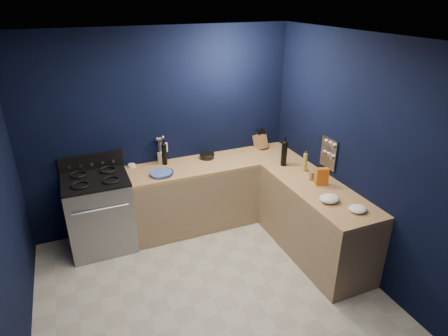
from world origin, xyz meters
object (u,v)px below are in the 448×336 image
knife_block (260,141)px  crouton_bag (322,177)px  gas_range (100,214)px  utensil_crock (162,157)px  plate_stack (161,173)px

knife_block → crouton_bag: knife_block is taller
gas_range → crouton_bag: bearing=-24.0°
utensil_crock → knife_block: 1.44m
gas_range → utensil_crock: (0.88, 0.27, 0.51)m
plate_stack → crouton_bag: crouton_bag is taller
plate_stack → utensil_crock: size_ratio=2.11×
plate_stack → crouton_bag: size_ratio=1.34×
gas_range → plate_stack: 0.90m
utensil_crock → knife_block: knife_block is taller
gas_range → utensil_crock: bearing=17.1°
plate_stack → knife_block: knife_block is taller
crouton_bag → knife_block: bearing=114.8°
utensil_crock → gas_range: bearing=-162.9°
utensil_crock → crouton_bag: size_ratio=0.64×
utensil_crock → crouton_bag: 2.06m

